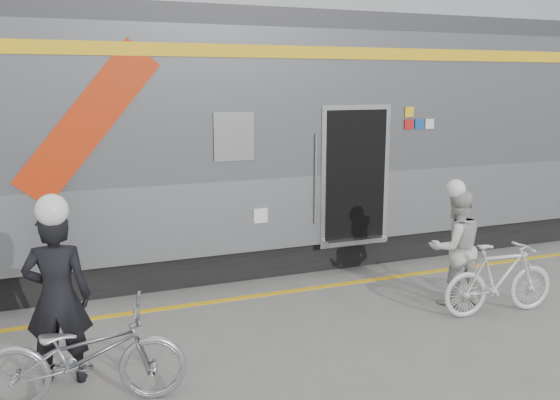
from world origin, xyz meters
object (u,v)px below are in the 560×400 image
woman (455,247)px  bicycle_right (499,279)px  man (57,298)px  bicycle_left (85,355)px

woman → bicycle_right: woman is taller
man → bicycle_right: (5.41, -0.21, -0.42)m
bicycle_right → man: bearing=93.6°
man → bicycle_left: size_ratio=0.95×
woman → man: bearing=9.6°
bicycle_left → woman: woman is taller
woman → bicycle_left: bearing=16.1°
man → woman: 5.13m
man → bicycle_right: size_ratio=1.12×
man → bicycle_left: man is taller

